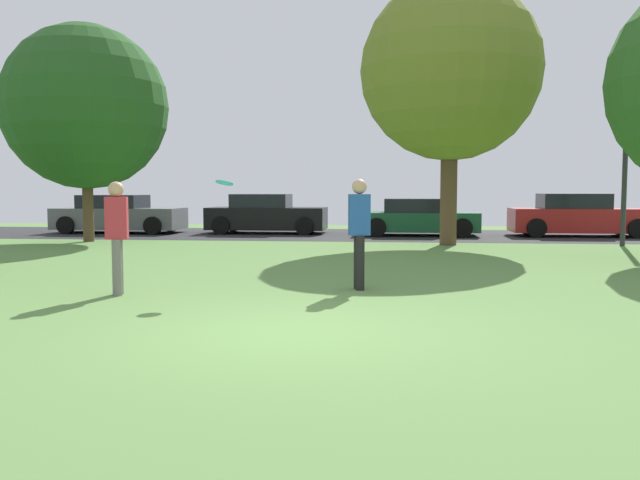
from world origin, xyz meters
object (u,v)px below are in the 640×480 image
oak_tree_right (450,71)px  parked_car_green (417,218)px  street_lamp_post (625,166)px  person_thrower (117,232)px  parked_car_red (578,217)px  person_catcher (359,228)px  oak_tree_left (85,107)px  frisbee_disc (224,183)px  parked_car_black (266,215)px  parked_car_grey (119,215)px

oak_tree_right → parked_car_green: bearing=101.0°
street_lamp_post → person_thrower: bearing=-136.8°
parked_car_red → parked_car_green: bearing=-178.1°
street_lamp_post → person_catcher: bearing=-127.7°
oak_tree_left → frisbee_disc: (6.70, -9.34, -2.36)m
parked_car_green → street_lamp_post: street_lamp_post is taller
parked_car_red → street_lamp_post: street_lamp_post is taller
person_thrower → parked_car_black: size_ratio=0.41×
oak_tree_right → person_catcher: bearing=-103.3°
parked_car_red → person_thrower: bearing=-126.9°
oak_tree_right → street_lamp_post: size_ratio=1.66×
oak_tree_right → street_lamp_post: (4.86, 0.20, -2.67)m
oak_tree_right → person_catcher: oak_tree_right is taller
parked_car_grey → parked_car_black: size_ratio=1.08×
oak_tree_left → oak_tree_right: 10.86m
frisbee_disc → parked_car_black: bearing=98.5°
parked_car_black → oak_tree_left: bearing=-136.9°
oak_tree_right → person_catcher: (-2.08, -8.75, -3.94)m
person_catcher → parked_car_black: (-4.09, 13.16, -0.32)m
parked_car_black → parked_car_green: (5.41, -0.54, -0.07)m
person_thrower → frisbee_disc: frisbee_disc is taller
parked_car_black → parked_car_red: (10.82, -0.36, 0.01)m
oak_tree_left → person_thrower: (5.14, -9.75, -3.11)m
parked_car_black → street_lamp_post: street_lamp_post is taller
parked_car_green → street_lamp_post: (5.61, -3.66, 1.66)m
person_thrower → parked_car_grey: size_ratio=0.38×
parked_car_red → street_lamp_post: 4.16m
person_thrower → parked_car_grey: bearing=98.5°
parked_car_grey → parked_car_black: bearing=4.0°
frisbee_disc → parked_car_black: 13.89m
person_thrower → parked_car_black: (-0.48, 14.11, -0.29)m
oak_tree_left → person_catcher: 12.78m
oak_tree_right → frisbee_disc: size_ratio=19.84×
oak_tree_left → parked_car_red: bearing=14.5°
frisbee_disc → parked_car_grey: bearing=119.3°
frisbee_disc → parked_car_green: 13.62m
oak_tree_left → street_lamp_post: oak_tree_left is taller
oak_tree_right → frisbee_disc: 10.67m
parked_car_red → street_lamp_post: size_ratio=1.01×
person_catcher → parked_car_green: size_ratio=0.44×
person_thrower → parked_car_black: bearing=77.2°
person_catcher → frisbee_disc: bearing=-0.0°
oak_tree_left → parked_car_black: bearing=43.1°
oak_tree_left → person_thrower: bearing=-62.2°
person_thrower → parked_car_green: (4.93, 13.57, -0.36)m
person_catcher → parked_car_grey: person_catcher is taller
parked_car_grey → parked_car_green: (10.83, -0.16, -0.05)m
oak_tree_left → parked_car_red: size_ratio=1.44×
parked_car_red → street_lamp_post: bearing=-87.0°
person_thrower → street_lamp_post: size_ratio=0.38×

